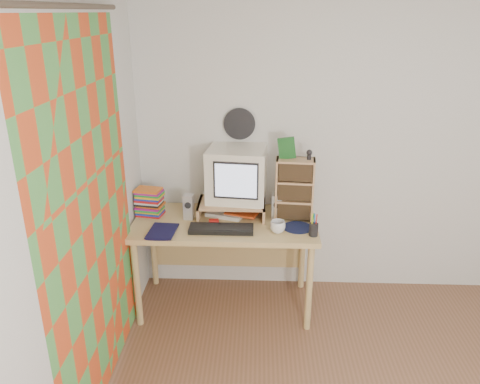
# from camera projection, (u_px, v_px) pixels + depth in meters

# --- Properties ---
(back_wall) EXTENTS (3.50, 0.00, 3.50)m
(back_wall) POSITION_uv_depth(u_px,v_px,m) (356.00, 147.00, 3.72)
(back_wall) COLOR silver
(back_wall) RESTS_ON floor
(left_wall) EXTENTS (0.00, 3.50, 3.50)m
(left_wall) POSITION_uv_depth(u_px,v_px,m) (46.00, 245.00, 2.15)
(left_wall) COLOR silver
(left_wall) RESTS_ON floor
(curtain) EXTENTS (0.00, 2.20, 2.20)m
(curtain) POSITION_uv_depth(u_px,v_px,m) (92.00, 221.00, 2.63)
(curtain) COLOR #D1481D
(curtain) RESTS_ON left_wall
(wall_disc) EXTENTS (0.25, 0.02, 0.25)m
(wall_disc) POSITION_uv_depth(u_px,v_px,m) (239.00, 124.00, 3.67)
(wall_disc) COLOR black
(wall_disc) RESTS_ON back_wall
(desk) EXTENTS (1.40, 0.70, 0.75)m
(desk) POSITION_uv_depth(u_px,v_px,m) (225.00, 233.00, 3.70)
(desk) COLOR tan
(desk) RESTS_ON floor
(monitor_riser) EXTENTS (0.52, 0.30, 0.12)m
(monitor_riser) POSITION_uv_depth(u_px,v_px,m) (232.00, 205.00, 3.65)
(monitor_riser) COLOR tan
(monitor_riser) RESTS_ON desk
(crt_monitor) EXTENTS (0.48, 0.48, 0.41)m
(crt_monitor) POSITION_uv_depth(u_px,v_px,m) (237.00, 175.00, 3.61)
(crt_monitor) COLOR white
(crt_monitor) RESTS_ON monitor_riser
(speaker_left) EXTENTS (0.08, 0.08, 0.20)m
(speaker_left) POSITION_uv_depth(u_px,v_px,m) (189.00, 207.00, 3.60)
(speaker_left) COLOR silver
(speaker_left) RESTS_ON desk
(speaker_right) EXTENTS (0.08, 0.08, 0.20)m
(speaker_right) POSITION_uv_depth(u_px,v_px,m) (276.00, 207.00, 3.60)
(speaker_right) COLOR silver
(speaker_right) RESTS_ON desk
(keyboard) EXTENTS (0.47, 0.16, 0.03)m
(keyboard) POSITION_uv_depth(u_px,v_px,m) (221.00, 229.00, 3.43)
(keyboard) COLOR black
(keyboard) RESTS_ON desk
(dvd_stack) EXTENTS (0.22, 0.17, 0.28)m
(dvd_stack) POSITION_uv_depth(u_px,v_px,m) (149.00, 198.00, 3.65)
(dvd_stack) COLOR brown
(dvd_stack) RESTS_ON desk
(cd_rack) EXTENTS (0.30, 0.18, 0.48)m
(cd_rack) POSITION_uv_depth(u_px,v_px,m) (295.00, 190.00, 3.55)
(cd_rack) COLOR tan
(cd_rack) RESTS_ON desk
(mug) EXTENTS (0.13, 0.13, 0.09)m
(mug) POSITION_uv_depth(u_px,v_px,m) (278.00, 227.00, 3.39)
(mug) COLOR silver
(mug) RESTS_ON desk
(diary) EXTENTS (0.25, 0.19, 0.05)m
(diary) POSITION_uv_depth(u_px,v_px,m) (149.00, 229.00, 3.40)
(diary) COLOR #0F0F37
(diary) RESTS_ON desk
(mousepad) EXTENTS (0.26, 0.26, 0.00)m
(mousepad) POSITION_uv_depth(u_px,v_px,m) (298.00, 227.00, 3.48)
(mousepad) COLOR #111339
(mousepad) RESTS_ON desk
(pen_cup) EXTENTS (0.08, 0.08, 0.13)m
(pen_cup) POSITION_uv_depth(u_px,v_px,m) (314.00, 227.00, 3.34)
(pen_cup) COLOR black
(pen_cup) RESTS_ON desk
(papers) EXTENTS (0.34, 0.29, 0.04)m
(papers) POSITION_uv_depth(u_px,v_px,m) (233.00, 212.00, 3.70)
(papers) COLOR silver
(papers) RESTS_ON desk
(red_box) EXTENTS (0.08, 0.06, 0.04)m
(red_box) POSITION_uv_depth(u_px,v_px,m) (214.00, 222.00, 3.53)
(red_box) COLOR red
(red_box) RESTS_ON desk
(game_box) EXTENTS (0.13, 0.03, 0.16)m
(game_box) POSITION_uv_depth(u_px,v_px,m) (287.00, 148.00, 3.46)
(game_box) COLOR #18541D
(game_box) RESTS_ON cd_rack
(webcam) EXTENTS (0.05, 0.05, 0.08)m
(webcam) POSITION_uv_depth(u_px,v_px,m) (309.00, 155.00, 3.45)
(webcam) COLOR black
(webcam) RESTS_ON cd_rack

